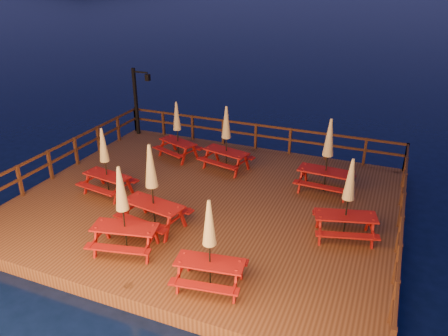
{
  "coord_description": "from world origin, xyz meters",
  "views": [
    {
      "loc": [
        5.27,
        -11.41,
        7.32
      ],
      "look_at": [
        0.32,
        0.6,
        1.35
      ],
      "focal_mm": 35.0,
      "sensor_mm": 36.0,
      "label": 1
    }
  ],
  "objects_px": {
    "picnic_table_0": "(210,243)",
    "picnic_table_1": "(226,137)",
    "lamp_post": "(138,96)",
    "picnic_table_2": "(348,198)"
  },
  "relations": [
    {
      "from": "picnic_table_0",
      "to": "picnic_table_2",
      "type": "relative_size",
      "value": 0.97
    },
    {
      "from": "lamp_post",
      "to": "picnic_table_0",
      "type": "relative_size",
      "value": 1.29
    },
    {
      "from": "picnic_table_2",
      "to": "picnic_table_0",
      "type": "bearing_deg",
      "value": -144.19
    },
    {
      "from": "picnic_table_1",
      "to": "picnic_table_2",
      "type": "height_order",
      "value": "picnic_table_1"
    },
    {
      "from": "picnic_table_0",
      "to": "lamp_post",
      "type": "bearing_deg",
      "value": 121.77
    },
    {
      "from": "picnic_table_0",
      "to": "picnic_table_1",
      "type": "height_order",
      "value": "picnic_table_1"
    },
    {
      "from": "picnic_table_2",
      "to": "lamp_post",
      "type": "bearing_deg",
      "value": 136.82
    },
    {
      "from": "lamp_post",
      "to": "picnic_table_1",
      "type": "distance_m",
      "value": 5.46
    },
    {
      "from": "picnic_table_0",
      "to": "picnic_table_1",
      "type": "distance_m",
      "value": 6.7
    },
    {
      "from": "picnic_table_0",
      "to": "picnic_table_2",
      "type": "bearing_deg",
      "value": 42.83
    }
  ]
}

